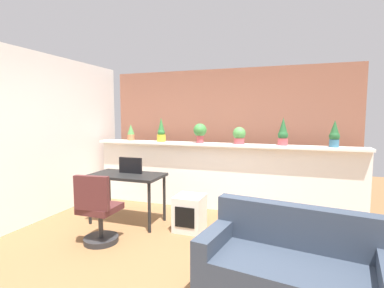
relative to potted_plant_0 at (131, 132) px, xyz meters
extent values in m
plane|color=brown|center=(1.73, -2.00, -1.31)|extent=(12.00, 12.00, 0.00)
cube|color=white|center=(1.73, 0.00, -0.75)|extent=(4.60, 0.16, 1.12)
cube|color=white|center=(1.73, -0.04, -0.17)|extent=(4.60, 0.32, 0.04)
cube|color=#935B47|center=(1.73, 0.60, -0.06)|extent=(4.60, 0.10, 2.50)
cube|color=white|center=(-0.82, -1.60, -0.01)|extent=(0.12, 4.40, 2.60)
cylinder|color=#C66B42|center=(0.00, 0.00, -0.10)|extent=(0.13, 0.13, 0.11)
cone|color=#4C9347|center=(0.00, 0.00, 0.06)|extent=(0.13, 0.13, 0.19)
cylinder|color=gold|center=(0.66, -0.06, -0.09)|extent=(0.16, 0.16, 0.13)
sphere|color=#2D7033|center=(0.66, -0.06, 0.01)|extent=(0.13, 0.13, 0.13)
cone|color=#2D7033|center=(0.66, -0.06, 0.16)|extent=(0.11, 0.11, 0.25)
cylinder|color=#B7474C|center=(1.41, -0.07, -0.08)|extent=(0.12, 0.12, 0.14)
sphere|color=#3D843D|center=(1.41, -0.07, 0.07)|extent=(0.23, 0.23, 0.23)
cylinder|color=#B7474C|center=(2.08, -0.03, -0.10)|extent=(0.17, 0.17, 0.10)
sphere|color=#4C9347|center=(2.08, -0.03, 0.03)|extent=(0.21, 0.21, 0.21)
cylinder|color=#B7474C|center=(2.77, -0.01, -0.10)|extent=(0.16, 0.16, 0.11)
sphere|color=#235B2D|center=(2.77, -0.01, 0.01)|extent=(0.16, 0.16, 0.16)
cone|color=#235B2D|center=(2.77, -0.01, 0.17)|extent=(0.14, 0.14, 0.25)
cylinder|color=#386B84|center=(3.51, -0.04, -0.09)|extent=(0.14, 0.14, 0.12)
sphere|color=#235B2D|center=(3.51, -0.04, 0.01)|extent=(0.15, 0.15, 0.15)
cone|color=#235B2D|center=(3.51, -0.04, 0.15)|extent=(0.13, 0.13, 0.21)
cylinder|color=black|center=(0.07, -1.34, -0.96)|extent=(0.04, 0.04, 0.71)
cylinder|color=black|center=(1.07, -1.34, -0.96)|extent=(0.04, 0.04, 0.71)
cylinder|color=black|center=(0.07, -0.84, -0.96)|extent=(0.04, 0.04, 0.71)
cylinder|color=black|center=(1.07, -0.84, -0.96)|extent=(0.04, 0.04, 0.71)
cube|color=black|center=(0.57, -1.09, -0.58)|extent=(1.10, 0.60, 0.04)
cube|color=black|center=(0.58, -1.01, -0.44)|extent=(0.38, 0.04, 0.24)
cylinder|color=#262628|center=(0.62, -1.82, -1.28)|extent=(0.44, 0.44, 0.07)
cylinder|color=#333333|center=(0.62, -1.82, -1.07)|extent=(0.06, 0.06, 0.34)
cube|color=#4C2323|center=(0.62, -1.82, -0.86)|extent=(0.44, 0.44, 0.08)
cube|color=#4C2323|center=(0.65, -2.01, -0.61)|extent=(0.45, 0.13, 0.42)
cube|color=silver|center=(1.57, -1.06, -1.06)|extent=(0.40, 0.40, 0.50)
cube|color=black|center=(1.57, -1.25, -1.06)|extent=(0.28, 0.04, 0.28)
cube|color=#333D4C|center=(2.95, -2.35, -1.11)|extent=(1.66, 1.00, 0.40)
cube|color=#333D4C|center=(3.00, -2.05, -0.71)|extent=(1.57, 0.41, 0.40)
cube|color=#333D4C|center=(2.26, -2.24, -0.83)|extent=(0.28, 0.78, 0.16)
camera|label=1|loc=(2.93, -4.88, 0.32)|focal=27.36mm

